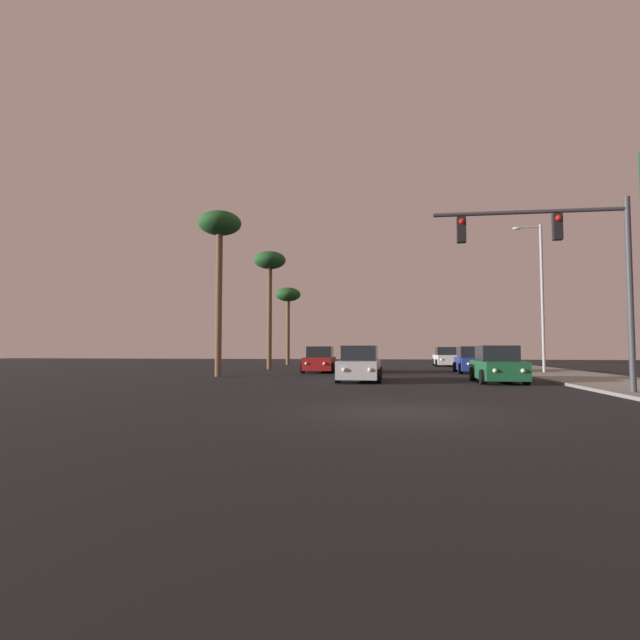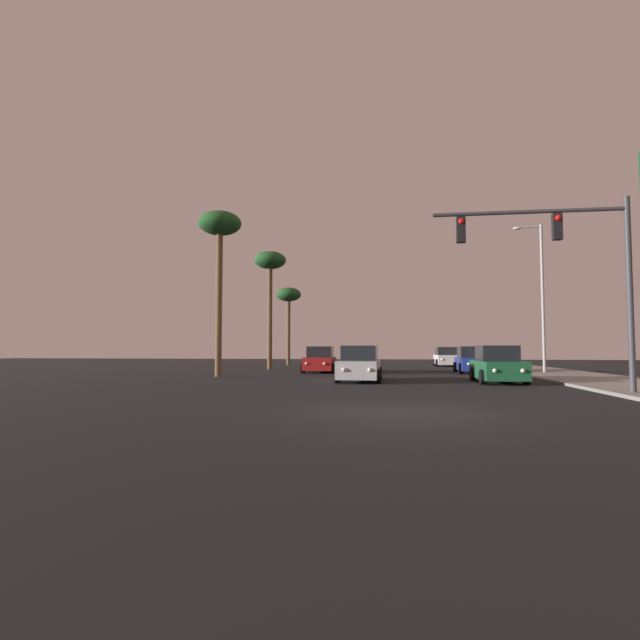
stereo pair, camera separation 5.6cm
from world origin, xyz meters
name	(u,v)px [view 2 (the right image)]	position (x,y,z in m)	size (l,w,h in m)	color
ground_plane	(398,412)	(0.00, 0.00, 0.00)	(120.00, 120.00, 0.00)	black
sidewalk_right	(625,384)	(9.50, 10.00, 0.06)	(5.00, 60.00, 0.12)	gray
car_silver	(360,365)	(-1.62, 11.15, 0.76)	(2.04, 4.33, 1.68)	#B7B7BC
car_black	(363,361)	(-1.98, 20.15, 0.76)	(2.04, 4.34, 1.68)	black
car_blue	(472,361)	(5.00, 20.38, 0.76)	(2.04, 4.32, 1.68)	navy
car_white	(446,357)	(4.68, 32.40, 0.76)	(2.04, 4.33, 1.68)	silver
car_red	(320,361)	(-4.71, 19.75, 0.76)	(2.04, 4.34, 1.68)	maroon
car_green	(498,366)	(4.66, 11.21, 0.76)	(2.04, 4.32, 1.68)	#195933
traffic_light_mast	(571,255)	(5.89, 5.17, 4.68)	(6.44, 0.36, 6.50)	#38383D
street_lamp	(540,290)	(8.86, 19.13, 5.12)	(1.74, 0.24, 9.00)	#99999E
palm_tree_mid	(270,267)	(-9.13, 24.00, 7.71)	(2.40, 2.40, 8.88)	brown
palm_tree_far	(289,298)	(-9.75, 34.00, 6.36)	(2.40, 2.40, 7.36)	brown
palm_tree_near	(220,233)	(-9.58, 14.00, 8.01)	(2.40, 2.40, 9.21)	brown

